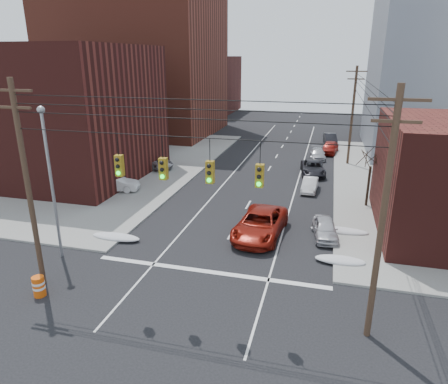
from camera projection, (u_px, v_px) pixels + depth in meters
The scene contains 27 objects.
ground at pixel (166, 346), 17.31m from camera, with size 160.00×160.00×0.00m, color black.
sidewalk_nw at pixel (45, 159), 48.52m from camera, with size 40.00×40.00×0.15m, color gray.
building_brick_tall at pixel (138, 36), 62.22m from camera, with size 24.00×20.00×30.00m, color maroon.
building_brick_near at pixel (46, 112), 40.67m from camera, with size 20.00×16.00×13.00m, color #471815.
building_brick_far at pixel (185, 84), 89.40m from camera, with size 22.00×18.00×12.00m, color #471815.
building_glass at pixel (437, 62), 72.06m from camera, with size 20.00×18.00×22.00m, color gray.
utility_pole_left at pixel (27, 184), 20.24m from camera, with size 2.20×0.28×11.00m.
utility_pole_right at pixel (383, 216), 16.14m from camera, with size 2.20×0.28×11.00m.
utility_pole_far at pixel (352, 114), 44.52m from camera, with size 2.20×0.28×11.00m.
traffic_signals at pixel (186, 169), 17.70m from camera, with size 17.00×0.42×2.02m.
street_light at pixel (50, 171), 23.31m from camera, with size 0.44×0.44×9.32m.
bare_tree at pixel (369, 180), 32.56m from camera, with size 2.09×2.20×4.93m.
snow_nw at pixel (116, 237), 27.26m from camera, with size 3.50×1.08×0.42m, color silver.
snow_ne at pixel (340, 260), 24.15m from camera, with size 3.00×1.08×0.42m, color silver.
snow_east_far at pixel (339, 231), 28.27m from camera, with size 4.00×1.08×0.42m, color silver.
red_pickup at pixel (260, 224), 27.70m from camera, with size 2.95×6.39×1.78m, color maroon.
parked_car_a at pixel (325, 229), 27.49m from camera, with size 1.55×3.86×1.32m, color silver.
parked_car_b at pixel (310, 185), 37.05m from camera, with size 1.30×3.73×1.23m, color silver.
parked_car_c at pixel (313, 168), 42.20m from camera, with size 2.37×5.14×1.43m, color black.
parked_car_d at pixel (318, 154), 48.78m from camera, with size 1.77×4.35×1.26m, color #A1A1A6.
parked_car_e at pixel (330, 148), 51.42m from camera, with size 1.86×4.61×1.57m, color maroon.
parked_car_f at pixel (330, 139), 56.98m from camera, with size 1.57×4.52×1.49m, color black.
lot_car_a at pixel (115, 183), 36.62m from camera, with size 1.50×4.31×1.42m, color silver.
lot_car_b at pixel (153, 162), 44.11m from camera, with size 2.30×4.99×1.39m, color #A4A3A8.
lot_car_c at pixel (98, 159), 45.26m from camera, with size 2.19×5.40×1.57m, color black.
lot_car_d at pixel (102, 154), 47.39m from camera, with size 1.75×4.34×1.48m, color #A8A8AC.
construction_barrel at pixel (39, 286), 20.77m from camera, with size 0.79×0.79×1.10m.
Camera 1 is at (6.08, -13.12, 11.90)m, focal length 32.00 mm.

